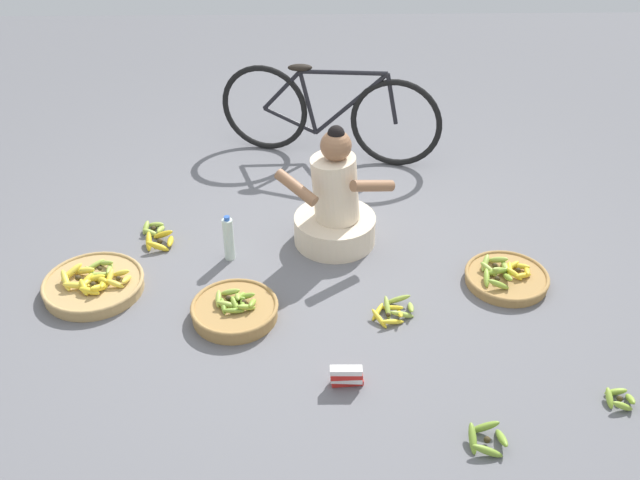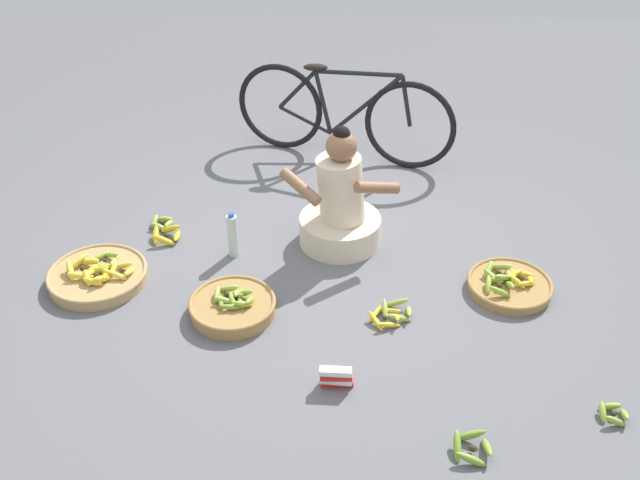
# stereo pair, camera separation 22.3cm
# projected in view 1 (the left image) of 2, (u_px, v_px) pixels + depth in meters

# --- Properties ---
(ground_plane) EXTENTS (10.00, 10.00, 0.00)m
(ground_plane) POSITION_uv_depth(u_px,v_px,m) (319.00, 269.00, 4.47)
(ground_plane) COLOR slate
(vendor_woman_front) EXTENTS (0.74, 0.52, 0.81)m
(vendor_woman_front) POSITION_uv_depth(u_px,v_px,m) (335.00, 207.00, 4.57)
(vendor_woman_front) COLOR beige
(vendor_woman_front) RESTS_ON ground
(bicycle_leaning) EXTENTS (1.65, 0.52, 0.73)m
(bicycle_leaning) POSITION_uv_depth(u_px,v_px,m) (328.00, 114.00, 5.47)
(bicycle_leaning) COLOR black
(bicycle_leaning) RESTS_ON ground
(banana_basket_mid_left) EXTENTS (0.49, 0.49, 0.15)m
(banana_basket_mid_left) POSITION_uv_depth(u_px,v_px,m) (235.00, 310.00, 4.07)
(banana_basket_mid_left) COLOR #A87F47
(banana_basket_mid_left) RESTS_ON ground
(banana_basket_front_center) EXTENTS (0.59, 0.59, 0.15)m
(banana_basket_front_center) POSITION_uv_depth(u_px,v_px,m) (94.00, 284.00, 4.27)
(banana_basket_front_center) COLOR tan
(banana_basket_front_center) RESTS_ON ground
(banana_basket_near_bicycle) EXTENTS (0.50, 0.50, 0.13)m
(banana_basket_near_bicycle) POSITION_uv_depth(u_px,v_px,m) (506.00, 277.00, 4.33)
(banana_basket_near_bicycle) COLOR #A87F47
(banana_basket_near_bicycle) RESTS_ON ground
(loose_bananas_back_center) EXTENTS (0.18, 0.18, 0.10)m
(loose_bananas_back_center) POSITION_uv_depth(u_px,v_px,m) (487.00, 439.00, 3.34)
(loose_bananas_back_center) COLOR olive
(loose_bananas_back_center) RESTS_ON ground
(loose_bananas_front_right) EXTENTS (0.26, 0.25, 0.09)m
(loose_bananas_front_right) POSITION_uv_depth(u_px,v_px,m) (394.00, 311.00, 4.10)
(loose_bananas_front_right) COLOR #9EB747
(loose_bananas_front_right) RESTS_ON ground
(loose_bananas_front_left) EXTENTS (0.14, 0.14, 0.08)m
(loose_bananas_front_left) POSITION_uv_depth(u_px,v_px,m) (620.00, 399.00, 3.55)
(loose_bananas_front_left) COLOR #8CAD38
(loose_bananas_front_left) RESTS_ON ground
(loose_bananas_near_vendor) EXTENTS (0.23, 0.32, 0.10)m
(loose_bananas_near_vendor) POSITION_uv_depth(u_px,v_px,m) (157.00, 236.00, 4.71)
(loose_bananas_near_vendor) COLOR #9EB747
(loose_bananas_near_vendor) RESTS_ON ground
(water_bottle) EXTENTS (0.07, 0.07, 0.31)m
(water_bottle) POSITION_uv_depth(u_px,v_px,m) (229.00, 239.00, 4.48)
(water_bottle) COLOR silver
(water_bottle) RESTS_ON ground
(packet_carton_stack) EXTENTS (0.17, 0.07, 0.12)m
(packet_carton_stack) POSITION_uv_depth(u_px,v_px,m) (347.00, 376.00, 3.63)
(packet_carton_stack) COLOR red
(packet_carton_stack) RESTS_ON ground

